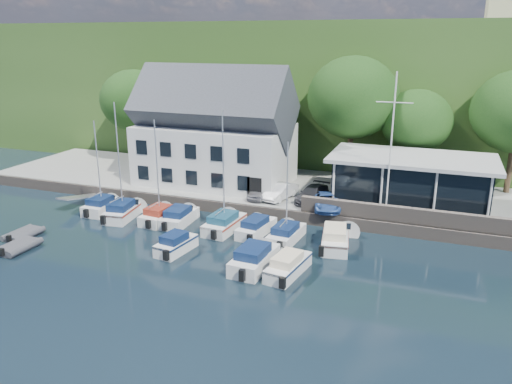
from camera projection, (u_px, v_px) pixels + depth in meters
ground at (207, 275)px, 31.51m from camera, size 180.00×180.00×0.00m
quay at (288, 191)px, 47.01m from camera, size 60.00×13.00×1.00m
quay_face at (265, 213)px, 41.20m from camera, size 60.00×0.30×1.00m
hillside at (365, 76)px, 84.58m from camera, size 160.00×75.00×16.00m
field_patch at (422, 26)px, 86.64m from camera, size 50.00×30.00×0.30m
harbor_building at (215, 137)px, 47.01m from camera, size 14.40×8.20×8.70m
club_pavilion at (411, 181)px, 41.24m from camera, size 13.20×7.20×4.10m
seawall at (418, 216)px, 37.22m from camera, size 18.00×0.50×1.20m
gangway at (86, 204)px, 45.07m from camera, size 1.20×6.00×1.40m
car_silver at (261, 190)px, 43.40m from camera, size 1.59×3.80×1.29m
car_white at (281, 191)px, 43.02m from camera, size 2.32×4.20×1.31m
car_dgrey at (312, 194)px, 42.45m from camera, size 2.42×4.60×1.27m
car_blue at (327, 201)px, 40.52m from camera, size 2.66×4.20×1.34m
flagpole at (391, 147)px, 37.39m from camera, size 2.65×0.20×11.05m
tree_0 at (135, 116)px, 55.11m from camera, size 7.39×7.39×10.10m
tree_1 at (203, 120)px, 52.77m from camera, size 7.27×7.27×9.94m
tree_2 at (263, 125)px, 50.08m from camera, size 7.21×7.21×9.85m
tree_3 at (352, 119)px, 47.82m from camera, size 8.64×8.64×11.81m
tree_4 at (415, 137)px, 46.50m from camera, size 6.51×6.51×8.90m
boat_r1_0 at (98, 163)px, 41.60m from camera, size 2.18×5.26×8.74m
boat_r1_1 at (119, 165)px, 40.16m from camera, size 2.86×6.13×9.16m
boat_r1_2 at (157, 172)px, 39.40m from camera, size 2.39×5.43×8.42m
boat_r1_3 at (179, 215)px, 40.10m from camera, size 2.18×5.85×1.39m
boat_r1_4 at (224, 175)px, 37.53m from camera, size 2.52×6.25×8.93m
boat_r1_5 at (256, 226)px, 37.96m from camera, size 2.53×6.05×1.36m
boat_r1_6 at (287, 187)px, 35.66m from camera, size 2.36×5.99×8.24m
boat_r1_7 at (336, 236)px, 35.79m from camera, size 3.11×6.97×1.50m
boat_r2_2 at (176, 242)px, 34.79m from camera, size 2.32×4.96×1.43m
boat_r2_3 at (254, 256)px, 32.40m from camera, size 2.47×6.52×1.57m
boat_r2_4 at (288, 264)px, 31.51m from camera, size 2.56×6.17×1.44m
dinghy_0 at (23, 233)px, 37.41m from camera, size 1.86×3.00×0.69m
dinghy_1 at (18, 245)px, 35.14m from camera, size 1.93×3.15×0.73m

